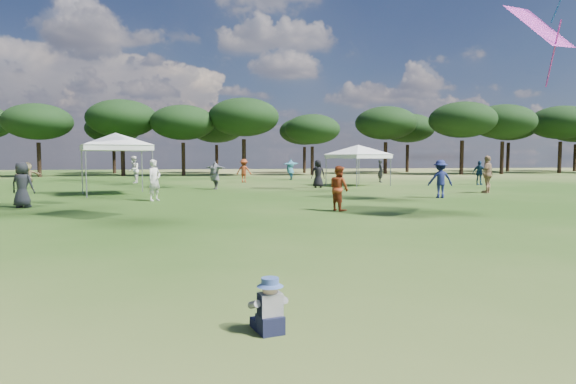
# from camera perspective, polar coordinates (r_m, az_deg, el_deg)

# --- Properties ---
(tree_line) EXTENTS (108.78, 17.63, 7.77)m
(tree_line) POSITION_cam_1_polar(r_m,az_deg,el_deg) (50.73, -6.55, 8.21)
(tree_line) COLOR black
(tree_line) RESTS_ON ground
(tent_left) EXTENTS (5.98, 5.98, 3.27)m
(tent_left) POSITION_cam_1_polar(r_m,az_deg,el_deg) (24.72, -19.77, 6.32)
(tent_left) COLOR gray
(tent_left) RESTS_ON ground
(tent_right) EXTENTS (5.58, 5.58, 2.88)m
(tent_right) POSITION_cam_1_polar(r_m,az_deg,el_deg) (30.78, 8.32, 5.31)
(tent_right) COLOR gray
(tent_right) RESTS_ON ground
(toddler) EXTENTS (0.42, 0.45, 0.58)m
(toddler) POSITION_cam_1_polar(r_m,az_deg,el_deg) (5.10, -2.23, -13.55)
(toddler) COLOR black
(toddler) RESTS_ON ground
(festival_crowd) EXTENTS (31.26, 23.64, 1.88)m
(festival_crowd) POSITION_cam_1_polar(r_m,az_deg,el_deg) (27.74, -6.87, 2.14)
(festival_crowd) COLOR silver
(festival_crowd) RESTS_ON ground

